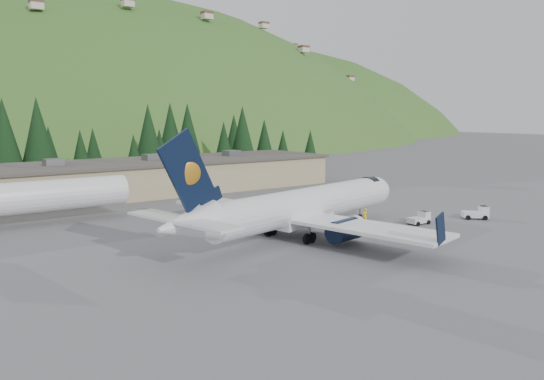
{
  "coord_description": "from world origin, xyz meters",
  "views": [
    {
      "loc": [
        -34.98,
        -40.87,
        12.37
      ],
      "look_at": [
        0.0,
        6.0,
        4.0
      ],
      "focal_mm": 35.0,
      "sensor_mm": 36.0,
      "label": 1
    }
  ],
  "objects": [
    {
      "name": "ramp_worker",
      "position": [
        8.96,
        0.32,
        0.89
      ],
      "size": [
        0.67,
        0.46,
        1.78
      ],
      "primitive_type": "imported",
      "rotation": [
        0.0,
        0.0,
        3.09
      ],
      "color": "yellow",
      "rests_on": "ground"
    },
    {
      "name": "ground",
      "position": [
        0.0,
        0.0,
        0.0
      ],
      "size": [
        600.0,
        600.0,
        0.0
      ],
      "primitive_type": "plane",
      "color": "#59595E"
    },
    {
      "name": "hills",
      "position": [
        53.34,
        207.38,
        -82.8
      ],
      "size": [
        614.0,
        330.0,
        300.0
      ],
      "color": "#245D1B",
      "rests_on": "ground"
    },
    {
      "name": "tree_line",
      "position": [
        -8.54,
        60.41,
        7.6
      ],
      "size": [
        111.74,
        17.64,
        14.14
      ],
      "color": "black",
      "rests_on": "ground"
    },
    {
      "name": "airliner",
      "position": [
        -0.97,
        -0.2,
        3.01
      ],
      "size": [
        33.88,
        32.01,
        11.3
      ],
      "rotation": [
        0.0,
        0.0,
        0.21
      ],
      "color": "white",
      "rests_on": "ground"
    },
    {
      "name": "baggage_tug_b",
      "position": [
        21.83,
        -5.76,
        0.7
      ],
      "size": [
        3.15,
        3.04,
        1.56
      ],
      "rotation": [
        0.0,
        0.0,
        -0.73
      ],
      "color": "silver",
      "rests_on": "ground"
    },
    {
      "name": "terminal_building",
      "position": [
        -5.01,
        38.0,
        2.62
      ],
      "size": [
        71.0,
        17.0,
        6.1
      ],
      "color": "#9D8D63",
      "rests_on": "ground"
    },
    {
      "name": "baggage_tug_a",
      "position": [
        13.98,
        -3.51,
        0.63
      ],
      "size": [
        2.69,
        1.71,
        1.4
      ],
      "rotation": [
        0.0,
        0.0,
        -0.06
      ],
      "color": "silver",
      "rests_on": "ground"
    }
  ]
}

